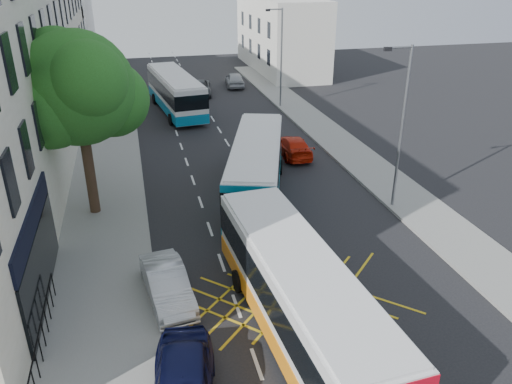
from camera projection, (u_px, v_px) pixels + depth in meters
pavement_left at (96, 212)px, 25.07m from camera, size 5.00×70.00×0.15m
pavement_right at (386, 181)px, 28.63m from camera, size 3.00×70.00×0.15m
terrace_far at (53, 24)px, 56.95m from camera, size 8.00×20.00×10.00m
building_right at (280, 34)px, 56.78m from camera, size 6.00×18.00×8.00m
street_tree at (77, 90)px, 22.42m from camera, size 6.30×5.70×8.80m
lamp_near at (401, 121)px, 23.79m from camera, size 1.45×0.15×8.00m
lamp_far at (280, 53)px, 41.38m from camera, size 1.45×0.15×8.00m
railings at (43, 332)px, 16.00m from camera, size 0.08×5.60×1.14m
bus_near at (299, 295)px, 16.32m from camera, size 3.23×11.00×3.05m
bus_mid at (256, 167)px, 26.52m from camera, size 5.67×10.96×3.01m
bus_far at (175, 92)px, 41.48m from camera, size 3.91×11.42×3.15m
parked_car_silver at (167, 284)px, 18.47m from camera, size 1.93×4.20×1.33m
red_hatchback at (293, 146)px, 32.34m from camera, size 1.91×4.42×1.27m
distant_car_grey at (199, 88)px, 47.03m from camera, size 2.75×4.91×1.30m
distant_car_silver at (235, 80)px, 50.19m from camera, size 2.09×4.36×1.44m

